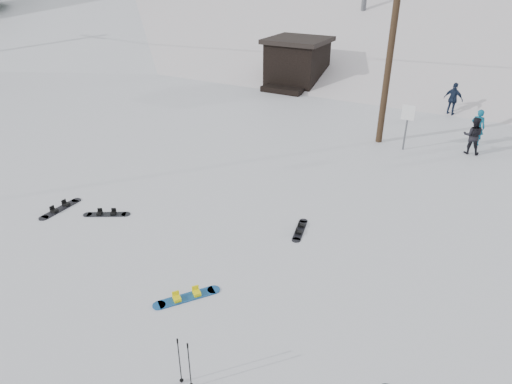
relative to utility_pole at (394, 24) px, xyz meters
The scene contains 16 objects.
ground 14.90m from the utility_pole, 98.13° to the right, with size 200.00×200.00×0.00m, color silver.
ski_slope 44.31m from the utility_pole, 92.79° to the left, with size 60.00×75.00×45.00m, color silver.
ridge_left 53.35m from the utility_pole, 138.18° to the left, with size 34.00×85.00×38.00m, color silver.
treeline_left 44.65m from the utility_pole, 144.16° to the left, with size 20.00×64.00×10.00m, color black, non-canonical shape.
treeline_crest 72.18m from the utility_pole, 91.59° to the left, with size 50.00×6.00×10.00m, color black, non-canonical shape.
utility_pole is the anchor object (origin of this frame).
trail_sign 3.60m from the utility_pole, 21.04° to the right, with size 0.50×0.09×1.85m.
lift_hut 10.40m from the utility_pole, 135.24° to the left, with size 3.40×4.10×2.75m.
hero_snowboard 12.86m from the utility_pole, 95.19° to the right, with size 1.06×1.33×0.11m.
ski_poles 14.47m from the utility_pole, 88.60° to the right, with size 0.29×0.08×1.07m.
board_scatter_a 12.37m from the utility_pole, 118.55° to the right, with size 1.26×0.84×0.10m.
board_scatter_b 13.44m from the utility_pole, 123.57° to the right, with size 0.32×1.55×0.11m.
board_scatter_f 9.30m from the utility_pole, 90.10° to the right, with size 0.48×1.27×0.09m.
skier_teal 5.53m from the utility_pole, 24.37° to the left, with size 0.54×0.36×1.49m, color #0B5676.
skier_dark 5.28m from the utility_pole, ahead, with size 0.72×0.56×1.47m, color black.
skier_navy 6.88m from the utility_pole, 68.52° to the left, with size 0.93×0.39×1.59m, color #162138.
Camera 1 is at (6.23, -4.28, 6.91)m, focal length 32.00 mm.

